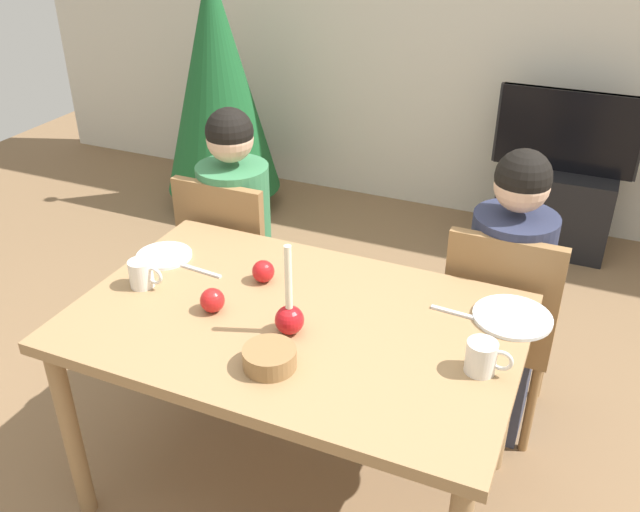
{
  "coord_description": "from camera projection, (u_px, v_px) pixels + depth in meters",
  "views": [
    {
      "loc": [
        0.78,
        -1.59,
        1.98
      ],
      "look_at": [
        0.0,
        0.2,
        0.87
      ],
      "focal_mm": 38.32,
      "sensor_mm": 36.0,
      "label": 1
    }
  ],
  "objects": [
    {
      "name": "person_left_child",
      "position": [
        237.0,
        244.0,
        2.95
      ],
      "size": [
        0.3,
        0.3,
        1.17
      ],
      "color": "#33384C",
      "rests_on": "ground"
    },
    {
      "name": "plate_right",
      "position": [
        512.0,
        317.0,
        2.14
      ],
      "size": [
        0.25,
        0.25,
        0.01
      ],
      "primitive_type": "cylinder",
      "color": "silver",
      "rests_on": "dining_table"
    },
    {
      "name": "plate_left",
      "position": [
        164.0,
        256.0,
        2.48
      ],
      "size": [
        0.2,
        0.2,
        0.01
      ],
      "primitive_type": "cylinder",
      "color": "silver",
      "rests_on": "dining_table"
    },
    {
      "name": "ground_plane",
      "position": [
        298.0,
        485.0,
        2.52
      ],
      "size": [
        7.68,
        7.68,
        0.0
      ],
      "primitive_type": "plane",
      "color": "brown"
    },
    {
      "name": "apple_by_left_plate",
      "position": [
        212.0,
        300.0,
        2.16
      ],
      "size": [
        0.08,
        0.08,
        0.08
      ],
      "primitive_type": "sphere",
      "color": "red",
      "rests_on": "dining_table"
    },
    {
      "name": "back_wall",
      "position": [
        486.0,
        4.0,
        3.95
      ],
      "size": [
        6.4,
        0.1,
        2.6
      ],
      "primitive_type": "cube",
      "color": "beige",
      "rests_on": "ground"
    },
    {
      "name": "christmas_tree",
      "position": [
        217.0,
        81.0,
        4.21
      ],
      "size": [
        0.74,
        0.74,
        1.62
      ],
      "color": "brown",
      "rests_on": "ground"
    },
    {
      "name": "apple_near_candle",
      "position": [
        263.0,
        271.0,
        2.32
      ],
      "size": [
        0.08,
        0.08,
        0.08
      ],
      "primitive_type": "sphere",
      "color": "red",
      "rests_on": "dining_table"
    },
    {
      "name": "candle_centerpiece",
      "position": [
        289.0,
        315.0,
        2.05
      ],
      "size": [
        0.09,
        0.09,
        0.3
      ],
      "color": "red",
      "rests_on": "dining_table"
    },
    {
      "name": "bowl_walnuts",
      "position": [
        270.0,
        358.0,
        1.92
      ],
      "size": [
        0.15,
        0.15,
        0.06
      ],
      "primitive_type": "cylinder",
      "color": "olive",
      "rests_on": "dining_table"
    },
    {
      "name": "mug_left",
      "position": [
        142.0,
        274.0,
        2.29
      ],
      "size": [
        0.13,
        0.08,
        0.1
      ],
      "color": "silver",
      "rests_on": "dining_table"
    },
    {
      "name": "dining_table",
      "position": [
        295.0,
        339.0,
        2.19
      ],
      "size": [
        1.4,
        0.9,
        0.75
      ],
      "color": "#99754C",
      "rests_on": "ground"
    },
    {
      "name": "tv",
      "position": [
        568.0,
        131.0,
        3.79
      ],
      "size": [
        0.79,
        0.05,
        0.46
      ],
      "color": "black",
      "rests_on": "tv_stand"
    },
    {
      "name": "person_right_child",
      "position": [
        503.0,
        302.0,
        2.55
      ],
      "size": [
        0.3,
        0.3,
        1.17
      ],
      "color": "#33384C",
      "rests_on": "ground"
    },
    {
      "name": "tv_stand",
      "position": [
        554.0,
        208.0,
        4.03
      ],
      "size": [
        0.64,
        0.4,
        0.48
      ],
      "primitive_type": "cube",
      "color": "black",
      "rests_on": "ground"
    },
    {
      "name": "mug_right",
      "position": [
        482.0,
        357.0,
        1.89
      ],
      "size": [
        0.13,
        0.09,
        0.1
      ],
      "color": "silver",
      "rests_on": "dining_table"
    },
    {
      "name": "chair_left",
      "position": [
        234.0,
        259.0,
        2.95
      ],
      "size": [
        0.4,
        0.4,
        0.9
      ],
      "color": "olive",
      "rests_on": "ground"
    },
    {
      "name": "fork_right",
      "position": [
        458.0,
        314.0,
        2.16
      ],
      "size": [
        0.18,
        0.03,
        0.01
      ],
      "primitive_type": "cube",
      "rotation": [
        0.0,
        0.0,
        -0.07
      ],
      "color": "silver",
      "rests_on": "dining_table"
    },
    {
      "name": "fork_left",
      "position": [
        200.0,
        270.0,
        2.39
      ],
      "size": [
        0.18,
        0.03,
        0.01
      ],
      "primitive_type": "cube",
      "rotation": [
        0.0,
        0.0,
        -0.09
      ],
      "color": "silver",
      "rests_on": "dining_table"
    },
    {
      "name": "chair_right",
      "position": [
        500.0,
        319.0,
        2.55
      ],
      "size": [
        0.4,
        0.4,
        0.9
      ],
      "color": "olive",
      "rests_on": "ground"
    }
  ]
}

